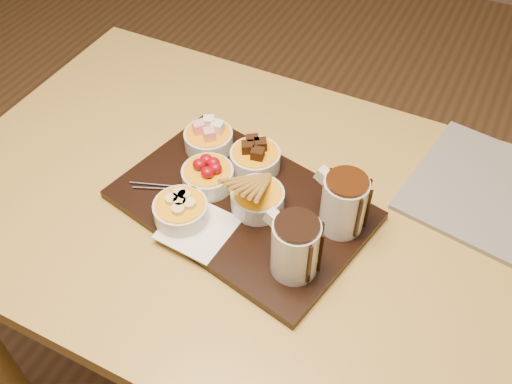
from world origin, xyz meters
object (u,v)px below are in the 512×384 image
at_px(serving_board, 242,205).
at_px(bowl_strawberries, 208,177).
at_px(pitcher_milk_chocolate, 344,204).
at_px(dining_table, 244,232).
at_px(pitcher_dark_chocolate, 295,248).

xyz_separation_m(serving_board, bowl_strawberries, (-0.08, 0.01, 0.03)).
height_order(bowl_strawberries, pitcher_milk_chocolate, pitcher_milk_chocolate).
xyz_separation_m(serving_board, pitcher_milk_chocolate, (0.19, 0.03, 0.06)).
height_order(serving_board, bowl_strawberries, bowl_strawberries).
relative_size(bowl_strawberries, pitcher_milk_chocolate, 0.91).
bearing_deg(dining_table, serving_board, -69.32).
relative_size(serving_board, pitcher_dark_chocolate, 4.19).
bearing_deg(dining_table, bowl_strawberries, -174.56).
bearing_deg(pitcher_dark_chocolate, pitcher_milk_chocolate, 85.60).
xyz_separation_m(dining_table, pitcher_milk_chocolate, (0.19, 0.01, 0.17)).
height_order(dining_table, pitcher_dark_chocolate, pitcher_dark_chocolate).
height_order(pitcher_dark_chocolate, pitcher_milk_chocolate, same).
height_order(dining_table, serving_board, serving_board).
bearing_deg(pitcher_dark_chocolate, serving_board, 160.02).
distance_m(dining_table, serving_board, 0.11).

